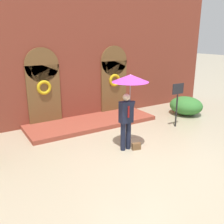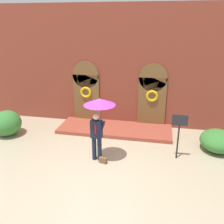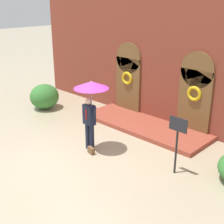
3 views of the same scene
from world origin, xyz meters
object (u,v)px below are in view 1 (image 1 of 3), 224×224
Objects in this scene: handbag at (136,146)px; shrub_right at (186,106)px; sign_post at (177,98)px; person_with_umbrella at (129,90)px.

shrub_right reaches higher than handbag.
handbag is 2.95m from sign_post.
sign_post is at bearing 32.08° from handbag.
person_with_umbrella is 1.82m from handbag.
shrub_right is at bearing 36.82° from handbag.
person_with_umbrella is at bearing -159.36° from shrub_right.
person_with_umbrella is 1.37× the size of sign_post.
sign_post reaches higher than handbag.
shrub_right is (4.21, 1.85, 0.29)m from handbag.
person_with_umbrella reaches higher than sign_post.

